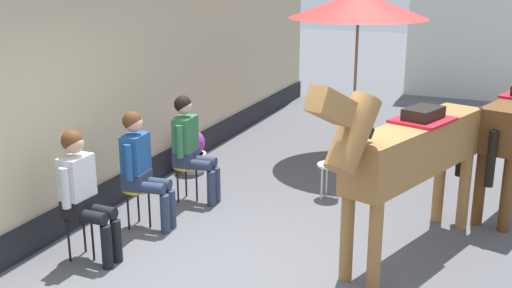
{
  "coord_description": "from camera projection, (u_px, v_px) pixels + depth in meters",
  "views": [
    {
      "loc": [
        2.16,
        -4.86,
        2.98
      ],
      "look_at": [
        -0.4,
        1.2,
        1.05
      ],
      "focal_mm": 43.42,
      "sensor_mm": 36.0,
      "label": 1
    }
  ],
  "objects": [
    {
      "name": "ground_plane",
      "position": [
        333.0,
        186.0,
        8.6
      ],
      "size": [
        40.0,
        40.0,
        0.0
      ],
      "primitive_type": "plane",
      "color": "#56565B"
    },
    {
      "name": "pub_facade_wall",
      "position": [
        108.0,
        82.0,
        7.79
      ],
      "size": [
        0.34,
        14.0,
        3.4
      ],
      "color": "#CCB793",
      "rests_on": "ground_plane"
    },
    {
      "name": "distant_cottage",
      "position": [
        486.0,
        15.0,
        14.51
      ],
      "size": [
        3.4,
        2.6,
        3.5
      ],
      "color": "silver",
      "rests_on": "ground_plane"
    },
    {
      "name": "seated_visitor_near",
      "position": [
        83.0,
        189.0,
        6.27
      ],
      "size": [
        0.61,
        0.49,
        1.39
      ],
      "color": "black",
      "rests_on": "ground_plane"
    },
    {
      "name": "seated_visitor_middle",
      "position": [
        141.0,
        164.0,
        7.05
      ],
      "size": [
        0.61,
        0.49,
        1.39
      ],
      "color": "gold",
      "rests_on": "ground_plane"
    },
    {
      "name": "seated_visitor_far",
      "position": [
        190.0,
        143.0,
        7.85
      ],
      "size": [
        0.61,
        0.49,
        1.39
      ],
      "color": "gold",
      "rests_on": "ground_plane"
    },
    {
      "name": "saddled_horse_near",
      "position": [
        410.0,
        151.0,
        6.24
      ],
      "size": [
        1.24,
        2.88,
        2.06
      ],
      "color": "#9E6B38",
      "rests_on": "ground_plane"
    },
    {
      "name": "flower_planter_farthest",
      "position": [
        192.0,
        150.0,
        9.11
      ],
      "size": [
        0.43,
        0.43,
        0.64
      ],
      "color": "beige",
      "rests_on": "ground_plane"
    },
    {
      "name": "cafe_parasol",
      "position": [
        359.0,
        6.0,
        9.24
      ],
      "size": [
        2.1,
        2.1,
        2.58
      ],
      "color": "black",
      "rests_on": "ground_plane"
    },
    {
      "name": "spare_stool_white",
      "position": [
        329.0,
        168.0,
        8.08
      ],
      "size": [
        0.32,
        0.32,
        0.46
      ],
      "color": "white",
      "rests_on": "ground_plane"
    }
  ]
}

